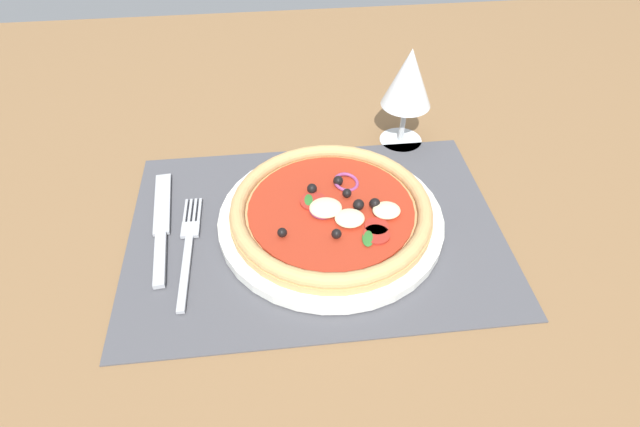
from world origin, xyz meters
The scene contains 7 objects.
ground_plane centered at (0.00, 0.00, -1.20)cm, with size 190.00×140.00×2.40cm, color olive.
placemat centered at (0.00, 0.00, 0.20)cm, with size 46.15×33.07×0.40cm, color #4C4C51.
plate centered at (2.03, 0.55, 1.06)cm, with size 28.02×28.02×1.32cm, color silver.
pizza centered at (2.09, 0.51, 2.80)cm, with size 25.01×25.01×2.67cm.
fork centered at (-15.50, -1.29, 0.62)cm, with size 2.24×18.02×0.44cm.
knife centered at (-19.14, 2.51, 0.65)cm, with size 3.35×20.07×0.62cm.
wine_glass centered at (15.02, 17.59, 10.05)cm, with size 7.20×7.20×14.90cm.
Camera 1 is at (-4.34, -44.05, 45.01)cm, focal length 28.16 mm.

